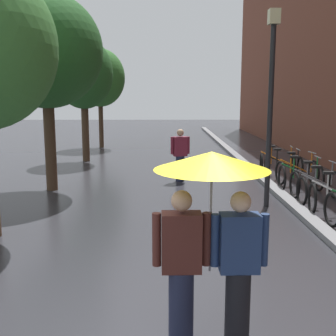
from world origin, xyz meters
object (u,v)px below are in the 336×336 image
parked_bicycle_7 (283,167)px  street_tree_2 (83,74)px  street_tree_1 (46,52)px  parked_bicycle_3 (323,190)px  street_lamp_post (271,95)px  parked_bicycle_8 (277,163)px  parked_bicycle_6 (297,172)px  street_tree_3 (100,78)px  parked_bicycle_4 (315,184)px  parked_bicycle_5 (301,177)px  couple_under_umbrella (211,217)px  pedestrian_walking_midground (180,155)px

parked_bicycle_7 → street_tree_2: bearing=151.7°
street_tree_1 → parked_bicycle_3: (6.84, -1.73, -3.32)m
street_lamp_post → parked_bicycle_8: bearing=71.9°
street_tree_2 → parked_bicycle_6: bearing=-32.5°
street_tree_3 → parked_bicycle_4: (6.94, -10.52, -3.02)m
parked_bicycle_5 → parked_bicycle_8: (-0.02, 2.34, 0.00)m
parked_bicycle_3 → parked_bicycle_5: bearing=90.9°
parked_bicycle_3 → parked_bicycle_7: size_ratio=0.97×
street_tree_2 → parked_bicycle_5: bearing=-37.6°
parked_bicycle_4 → couple_under_umbrella: couple_under_umbrella is taller
parked_bicycle_6 → parked_bicycle_7: (-0.18, 0.79, 0.00)m
street_tree_1 → street_tree_2: street_tree_1 is taller
street_lamp_post → pedestrian_walking_midground: (-1.92, 2.94, -1.77)m
street_tree_3 → couple_under_umbrella: bearing=-77.8°
couple_under_umbrella → parked_bicycle_4: bearing=62.0°
street_tree_1 → pedestrian_walking_midground: bearing=18.0°
street_lamp_post → street_tree_1: bearing=162.1°
parked_bicycle_8 → street_tree_3: bearing=133.1°
street_tree_2 → parked_bicycle_7: size_ratio=4.24×
parked_bicycle_3 → parked_bicycle_7: (-0.05, 3.17, 0.00)m
street_tree_1 → street_tree_3: (-0.06, 9.49, -0.30)m
couple_under_umbrella → street_lamp_post: bearing=70.6°
parked_bicycle_7 → pedestrian_walking_midground: bearing=-175.0°
parked_bicycle_5 → parked_bicycle_6: (0.15, 0.81, 0.00)m
street_tree_3 → parked_bicycle_3: size_ratio=4.40×
parked_bicycle_7 → street_lamp_post: (-1.29, -3.22, 2.20)m
street_tree_2 → street_lamp_post: 8.85m
street_tree_1 → parked_bicycle_7: size_ratio=4.64×
street_tree_3 → street_lamp_post: (5.55, -11.27, -0.82)m
street_tree_3 → couple_under_umbrella: size_ratio=2.36×
street_tree_1 → pedestrian_walking_midground: 4.74m
street_tree_3 → couple_under_umbrella: (3.63, -16.74, -2.02)m
parked_bicycle_8 → pedestrian_walking_midground: (-3.22, -1.02, 0.43)m
couple_under_umbrella → street_tree_3: bearing=102.2°
parked_bicycle_8 → parked_bicycle_4: bearing=-88.4°
parked_bicycle_7 → parked_bicycle_5: bearing=-88.9°
couple_under_umbrella → parked_bicycle_7: bearing=69.7°
street_tree_2 → parked_bicycle_5: street_tree_2 is taller
parked_bicycle_3 → street_lamp_post: street_lamp_post is taller
parked_bicycle_7 → couple_under_umbrella: size_ratio=0.55×
street_tree_1 → parked_bicycle_5: size_ratio=4.80×
parked_bicycle_4 → couple_under_umbrella: size_ratio=0.54×
parked_bicycle_4 → parked_bicycle_5: bearing=94.6°
parked_bicycle_8 → couple_under_umbrella: couple_under_umbrella is taller
parked_bicycle_5 → parked_bicycle_7: bearing=91.1°
parked_bicycle_4 → parked_bicycle_6: size_ratio=0.95×
parked_bicycle_8 → pedestrian_walking_midground: bearing=-162.4°
parked_bicycle_3 → parked_bicycle_5: 1.58m
street_tree_3 → pedestrian_walking_midground: size_ratio=3.05×
parked_bicycle_5 → parked_bicycle_7: (-0.03, 1.60, 0.00)m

